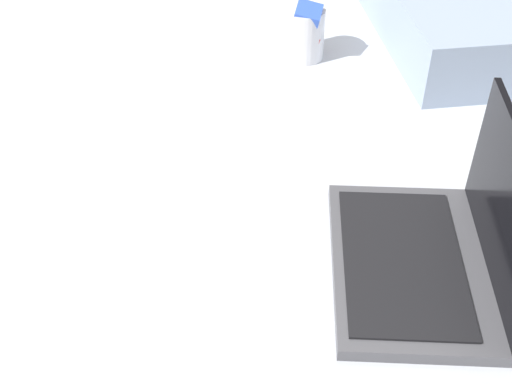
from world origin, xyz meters
TOP-DOWN VIEW (x-y plane):
  - bed_mattress at (0.00, 0.00)cm, footprint 180.00×140.00cm
  - laptop at (25.90, 17.90)cm, footprint 36.69×28.72cm
  - snack_cup at (-38.74, 11.11)cm, footprint 9.60×9.51cm
  - pillow at (-41.19, 48.00)cm, footprint 52.00×36.00cm

SIDE VIEW (x-z plane):
  - bed_mattress at x=0.00cm, z-range 0.00..18.00cm
  - laptop at x=25.90cm, z-range 10.91..33.91cm
  - snack_cup at x=-38.74cm, z-range 17.11..30.48cm
  - pillow at x=-41.19cm, z-range 18.00..31.00cm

